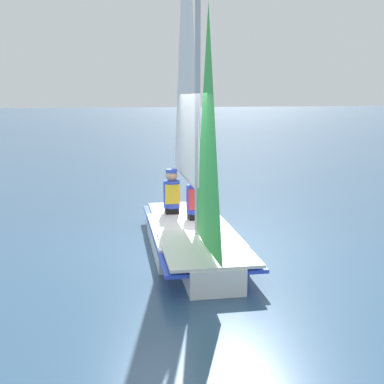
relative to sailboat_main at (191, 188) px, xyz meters
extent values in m
plane|color=#2D4C6B|center=(0.01, 0.05, -1.01)|extent=(260.00, 260.00, 0.00)
cube|color=white|center=(0.01, 0.05, -0.83)|extent=(1.69, 2.42, 0.35)
cube|color=white|center=(0.30, 1.59, -0.83)|extent=(0.88, 1.04, 0.35)
cube|color=white|center=(-0.28, -1.49, -0.83)|extent=(1.26, 1.11, 0.35)
cube|color=blue|center=(0.01, 0.05, -0.72)|extent=(2.03, 4.12, 0.05)
cube|color=silver|center=(0.22, 1.14, -0.64)|extent=(1.51, 2.00, 0.04)
cylinder|color=#B7B7BC|center=(0.10, 0.54, 2.18)|extent=(0.08, 0.08, 5.68)
cylinder|color=#B7B7BC|center=(-0.11, -0.56, 0.09)|extent=(0.49, 2.22, 0.07)
pyramid|color=white|center=(-0.11, -0.56, 2.51)|extent=(0.45, 2.11, 4.78)
pyramid|color=green|center=(0.24, 1.29, 1.03)|extent=(0.30, 1.34, 3.18)
cube|color=black|center=(-0.38, -2.00, -0.89)|extent=(0.04, 0.08, 0.25)
cube|color=black|center=(-0.26, -0.52, -0.78)|extent=(0.29, 0.32, 0.45)
cylinder|color=blue|center=(-0.26, -0.52, -0.30)|extent=(0.35, 0.35, 0.50)
cube|color=red|center=(-0.26, -0.52, -0.28)|extent=(0.32, 0.38, 0.35)
sphere|color=tan|center=(-0.26, -0.52, 0.04)|extent=(0.22, 0.22, 0.22)
cube|color=black|center=(-0.01, -1.08, -0.78)|extent=(0.29, 0.32, 0.45)
cylinder|color=blue|center=(-0.01, -1.08, -0.30)|extent=(0.35, 0.35, 0.50)
cube|color=yellow|center=(-0.01, -1.08, -0.28)|extent=(0.32, 0.38, 0.35)
sphere|color=tan|center=(-0.01, -1.08, 0.04)|extent=(0.22, 0.22, 0.22)
cylinder|color=blue|center=(-0.01, -1.08, 0.13)|extent=(0.24, 0.24, 0.06)
camera|label=1|loc=(2.61, 7.16, 1.41)|focal=45.00mm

